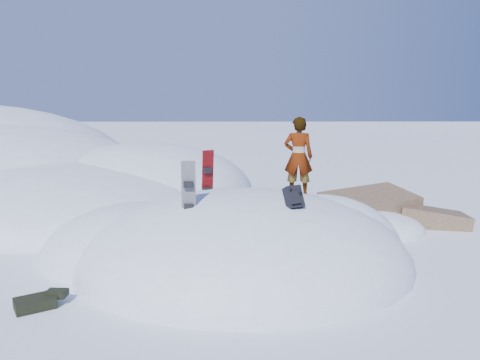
{
  "coord_description": "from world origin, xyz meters",
  "views": [
    {
      "loc": [
        -0.18,
        -9.39,
        3.4
      ],
      "look_at": [
        -0.06,
        0.3,
        1.7
      ],
      "focal_mm": 35.0,
      "sensor_mm": 36.0,
      "label": 1
    }
  ],
  "objects_px": {
    "snowboard_red": "(207,182)",
    "backpack": "(294,197)",
    "snowboard_dark": "(189,198)",
    "person": "(298,157)"
  },
  "relations": [
    {
      "from": "snowboard_red",
      "to": "backpack",
      "type": "distance_m",
      "value": 2.37
    },
    {
      "from": "snowboard_red",
      "to": "backpack",
      "type": "bearing_deg",
      "value": -76.67
    },
    {
      "from": "snowboard_dark",
      "to": "person",
      "type": "bearing_deg",
      "value": 30.42
    },
    {
      "from": "snowboard_red",
      "to": "snowboard_dark",
      "type": "height_order",
      "value": "snowboard_red"
    },
    {
      "from": "snowboard_dark",
      "to": "backpack",
      "type": "bearing_deg",
      "value": -4.51
    },
    {
      "from": "person",
      "to": "snowboard_dark",
      "type": "bearing_deg",
      "value": 43.62
    },
    {
      "from": "snowboard_dark",
      "to": "person",
      "type": "xyz_separation_m",
      "value": [
        2.26,
        1.5,
        0.6
      ]
    },
    {
      "from": "backpack",
      "to": "person",
      "type": "height_order",
      "value": "person"
    },
    {
      "from": "snowboard_red",
      "to": "person",
      "type": "xyz_separation_m",
      "value": [
        2.0,
        -0.09,
        0.58
      ]
    },
    {
      "from": "snowboard_dark",
      "to": "person",
      "type": "relative_size",
      "value": 0.83
    }
  ]
}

